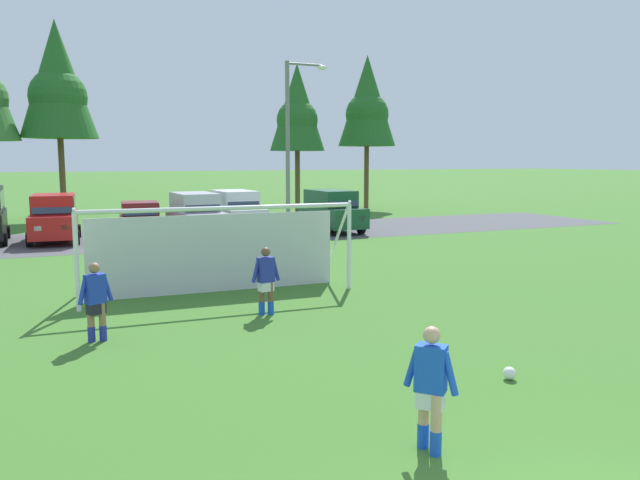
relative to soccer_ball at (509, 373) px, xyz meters
name	(u,v)px	position (x,y,z in m)	size (l,w,h in m)	color
ground_plane	(222,279)	(-2.19, 10.66, -0.11)	(400.00, 400.00, 0.00)	#3D7028
parking_lot_strip	(162,237)	(-2.19, 22.04, -0.11)	(52.00, 8.40, 0.01)	#4C4C51
soccer_ball	(509,373)	(0.00, 0.00, 0.00)	(0.22, 0.22, 0.22)	white
soccer_goal	(218,247)	(-2.80, 8.70, 1.18)	(7.48, 2.18, 2.57)	white
player_striker_near	(266,281)	(-2.36, 5.86, 0.71)	(0.75, 0.31, 1.64)	brown
player_midfield_center	(108,267)	(-5.65, 9.51, 0.71)	(0.68, 0.45, 1.64)	tan
player_defender_far	(96,302)	(-6.25, 5.17, 0.71)	(0.73, 0.38, 1.64)	#936B4C
player_winger_left	(430,389)	(-2.70, -1.62, 0.71)	(0.50, 0.65, 1.64)	tan
parked_car_slot_center_left	(54,218)	(-6.90, 22.37, 1.00)	(2.35, 4.71, 2.16)	red
parked_car_slot_center	(140,220)	(-3.12, 22.37, 0.77)	(2.28, 4.33, 1.72)	maroon
parked_car_slot_center_right	(196,215)	(-0.72, 21.13, 1.00)	(2.28, 4.67, 2.16)	#B2B2BC
parked_car_slot_right	(235,211)	(1.65, 22.55, 1.00)	(2.25, 4.66, 2.16)	silver
parked_car_slot_far_right	(332,210)	(6.35, 20.93, 1.00)	(2.22, 4.64, 2.16)	#194C2D
tree_center_back	(57,83)	(-6.29, 33.37, 8.24)	(4.55, 4.55, 12.14)	brown
tree_mid_right	(297,110)	(9.42, 33.46, 7.13)	(3.95, 3.95, 10.53)	brown
tree_right_edge	(367,104)	(15.04, 33.42, 7.78)	(4.30, 4.30, 11.46)	brown
street_lamp	(291,152)	(2.55, 16.84, 3.95)	(2.00, 0.32, 7.84)	slate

